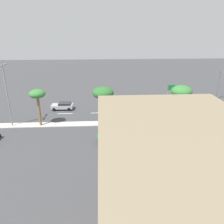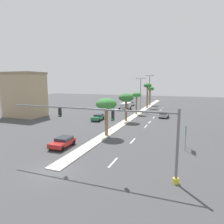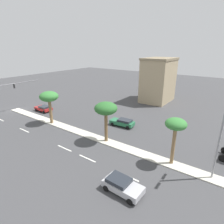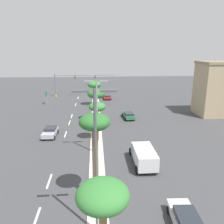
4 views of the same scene
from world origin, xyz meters
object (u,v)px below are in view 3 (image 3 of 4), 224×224
object	(u,v)px
palm_tree_left	(106,109)
palm_tree_rear	(176,126)
sedan_silver_right	(122,185)
sedan_green_near	(123,122)
sedan_red_far	(44,108)
commercial_building	(158,80)
palm_tree_far	(49,97)
street_lamp_front	(222,130)

from	to	relation	value
palm_tree_left	palm_tree_rear	xyz separation A→B (m)	(-0.07, 10.11, -0.09)
palm_tree_rear	sedan_silver_right	size ratio (longest dim) A/B	1.44
palm_tree_left	sedan_silver_right	xyz separation A→B (m)	(7.48, 7.68, -4.43)
palm_tree_rear	sedan_green_near	xyz separation A→B (m)	(-6.31, -11.21, -4.35)
sedan_silver_right	sedan_red_far	bearing A→B (deg)	-110.86
sedan_red_far	commercial_building	bearing A→B (deg)	142.92
palm_tree_far	street_lamp_front	bearing A→B (deg)	90.82
palm_tree_left	street_lamp_front	size ratio (longest dim) A/B	0.63
palm_tree_left	palm_tree_rear	distance (m)	10.11
palm_tree_rear	sedan_green_near	distance (m)	13.58
commercial_building	palm_tree_far	bearing A→B (deg)	-20.67
commercial_building	sedan_red_far	size ratio (longest dim) A/B	2.77
palm_tree_left	street_lamp_front	distance (m)	14.67
palm_tree_far	sedan_silver_right	world-z (taller)	palm_tree_far
street_lamp_front	sedan_silver_right	size ratio (longest dim) A/B	2.38
palm_tree_left	palm_tree_rear	size ratio (longest dim) A/B	1.04
sedan_silver_right	palm_tree_left	bearing A→B (deg)	-134.25
commercial_building	sedan_silver_right	bearing A→B (deg)	17.31
palm_tree_rear	sedan_green_near	world-z (taller)	palm_tree_rear
palm_tree_left	sedan_red_far	world-z (taller)	palm_tree_left
palm_tree_far	palm_tree_rear	xyz separation A→B (m)	(-0.45, 22.79, -0.00)
palm_tree_far	palm_tree_left	bearing A→B (deg)	91.71
palm_tree_rear	sedan_red_far	xyz separation A→B (m)	(-3.01, -30.14, -4.39)
commercial_building	sedan_red_far	distance (m)	29.09
palm_tree_far	sedan_red_far	world-z (taller)	palm_tree_far
palm_tree_far	street_lamp_front	world-z (taller)	street_lamp_front
sedan_red_far	palm_tree_far	bearing A→B (deg)	64.81
palm_tree_far	palm_tree_rear	world-z (taller)	palm_tree_far
palm_tree_far	palm_tree_rear	distance (m)	22.79
commercial_building	palm_tree_left	size ratio (longest dim) A/B	1.82
palm_tree_far	street_lamp_front	xyz separation A→B (m)	(-0.39, 27.33, 0.74)
palm_tree_far	sedan_silver_right	size ratio (longest dim) A/B	1.48
palm_tree_far	sedan_green_near	distance (m)	14.10
palm_tree_far	palm_tree_rear	size ratio (longest dim) A/B	1.03
sedan_green_near	sedan_red_far	xyz separation A→B (m)	(3.31, -18.93, -0.04)
sedan_silver_right	sedan_red_far	distance (m)	29.65
sedan_silver_right	palm_tree_rear	bearing A→B (deg)	162.14
sedan_silver_right	palm_tree_far	bearing A→B (deg)	-109.23
palm_tree_rear	sedan_red_far	world-z (taller)	palm_tree_rear
commercial_building	street_lamp_front	xyz separation A→B (m)	(25.94, 17.39, 0.24)
commercial_building	sedan_red_far	xyz separation A→B (m)	(22.88, -17.29, -4.89)
palm_tree_far	palm_tree_left	distance (m)	12.68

